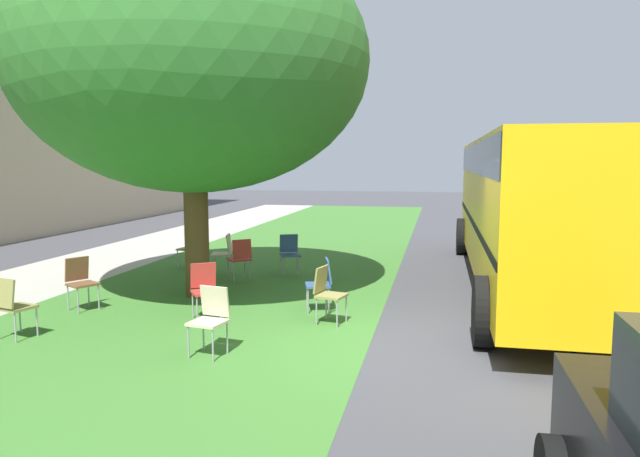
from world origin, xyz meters
TOP-DOWN VIEW (x-y plane):
  - ground at (0.00, 0.00)m, footprint 80.00×80.00m
  - grass_verge at (0.00, 3.20)m, footprint 48.00×6.00m
  - street_tree at (2.14, 3.66)m, footprint 6.27×6.27m
  - chair_0 at (0.82, 5.17)m, footprint 0.56×0.57m
  - chair_1 at (3.61, 3.34)m, footprint 0.59×0.58m
  - chair_2 at (4.47, 2.51)m, footprint 0.55×0.55m
  - chair_3 at (4.79, 4.97)m, footprint 0.48×0.49m
  - chair_4 at (-0.86, 5.11)m, footprint 0.51×0.51m
  - chair_5 at (1.53, 1.19)m, footprint 0.51×0.52m
  - chair_6 at (0.82, 0.97)m, footprint 0.50×0.51m
  - chair_7 at (0.70, 2.91)m, footprint 0.58×0.58m
  - chair_8 at (4.27, 3.94)m, footprint 0.49×0.49m
  - chair_9 at (-0.90, 2.16)m, footprint 0.49×0.49m
  - school_bus at (4.14, -2.56)m, footprint 10.40×2.80m

SIDE VIEW (x-z plane):
  - ground at x=0.00m, z-range 0.00..0.00m
  - grass_verge at x=0.00m, z-range 0.00..0.01m
  - chair_0 at x=0.82m, z-range 0.08..0.96m
  - chair_1 at x=3.61m, z-range 0.08..0.96m
  - chair_2 at x=4.47m, z-range 0.08..0.96m
  - chair_3 at x=4.79m, z-range 0.08..0.96m
  - chair_4 at x=-0.86m, z-range 0.08..0.96m
  - chair_5 at x=1.53m, z-range 0.08..0.96m
  - chair_6 at x=0.82m, z-range 0.08..0.96m
  - chair_7 at x=0.70m, z-range 0.08..0.96m
  - chair_8 at x=4.27m, z-range 0.08..0.96m
  - chair_9 at x=-0.90m, z-range 0.08..0.96m
  - school_bus at x=4.14m, z-range 0.32..3.20m
  - street_tree at x=2.14m, z-range 0.95..7.49m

